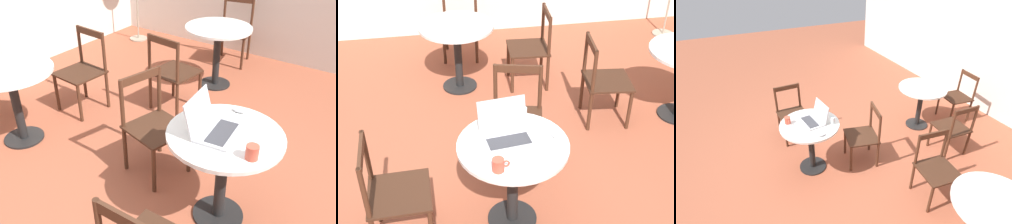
% 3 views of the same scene
% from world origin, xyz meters
% --- Properties ---
extents(ground_plane, '(16.00, 16.00, 0.00)m').
position_xyz_m(ground_plane, '(0.00, 0.00, 0.00)').
color(ground_plane, '#9E5138').
extents(cafe_table_near, '(0.80, 0.80, 0.75)m').
position_xyz_m(cafe_table_near, '(0.04, -0.33, 0.59)').
color(cafe_table_near, black).
rests_on(cafe_table_near, ground_plane).
extents(cafe_table_mid, '(0.80, 0.80, 0.75)m').
position_xyz_m(cafe_table_mid, '(1.99, 0.78, 0.59)').
color(cafe_table_mid, black).
rests_on(cafe_table_mid, ground_plane).
extents(cafe_table_far, '(0.80, 0.80, 0.75)m').
position_xyz_m(cafe_table_far, '(-0.18, 1.74, 0.59)').
color(cafe_table_far, black).
rests_on(cafe_table_far, ground_plane).
extents(chair_near_back, '(0.53, 0.53, 0.88)m').
position_xyz_m(chair_near_back, '(0.22, 0.41, 0.44)').
color(chair_near_back, '#472819').
rests_on(chair_near_back, ground_plane).
extents(chair_mid_right, '(0.52, 0.52, 0.88)m').
position_xyz_m(chair_mid_right, '(2.79, 0.95, 0.44)').
color(chair_mid_right, '#472819').
rests_on(chair_mid_right, ground_plane).
extents(chair_mid_left, '(0.49, 0.49, 0.88)m').
position_xyz_m(chair_mid_left, '(1.17, 0.87, 0.44)').
color(chair_mid_left, '#472819').
rests_on(chair_mid_left, ground_plane).
extents(chair_far_right, '(0.47, 0.47, 0.88)m').
position_xyz_m(chair_far_right, '(0.64, 1.69, 0.44)').
color(chair_far_right, '#472819').
rests_on(chair_far_right, ground_plane).
extents(laptop, '(0.39, 0.35, 0.25)m').
position_xyz_m(laptop, '(0.01, -0.25, 0.80)').
color(laptop, '#B7B7BC').
rests_on(laptop, cafe_table_near).
extents(mouse, '(0.06, 0.10, 0.03)m').
position_xyz_m(mouse, '(0.35, -0.28, 0.77)').
color(mouse, '#B7B7BC').
rests_on(mouse, cafe_table_near).
extents(mug, '(0.12, 0.08, 0.09)m').
position_xyz_m(mug, '(-0.10, -0.59, 0.80)').
color(mug, '#C64C38').
rests_on(mug, cafe_table_near).
extents(drinking_glass, '(0.06, 0.06, 0.10)m').
position_xyz_m(drinking_glass, '(0.17, -0.06, 0.81)').
color(drinking_glass, silver).
rests_on(drinking_glass, cafe_table_near).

